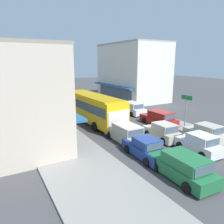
{
  "coord_description": "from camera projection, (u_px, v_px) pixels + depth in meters",
  "views": [
    {
      "loc": [
        -11.54,
        -16.98,
        6.93
      ],
      "look_at": [
        0.45,
        4.31,
        1.2
      ],
      "focal_mm": 35.0,
      "sensor_mm": 36.0,
      "label": 1
    }
  ],
  "objects": [
    {
      "name": "ground_plane",
      "position": [
        129.0,
        133.0,
        21.5
      ],
      "size": [
        140.0,
        140.0,
        0.0
      ],
      "primitive_type": "plane",
      "color": "#3F3F42"
    },
    {
      "name": "lane_centre_line",
      "position": [
        110.0,
        123.0,
        24.89
      ],
      "size": [
        0.2,
        28.0,
        0.01
      ],
      "primitive_type": "cube",
      "color": "silver",
      "rests_on": "ground"
    },
    {
      "name": "sidewalk_left",
      "position": [
        45.0,
        127.0,
        23.33
      ],
      "size": [
        5.2,
        44.0,
        0.14
      ],
      "primitive_type": "cube",
      "color": "gray",
      "rests_on": "ground"
    },
    {
      "name": "kerb_right",
      "position": [
        143.0,
        113.0,
        29.54
      ],
      "size": [
        2.8,
        44.0,
        0.12
      ],
      "primitive_type": "cube",
      "color": "gray",
      "rests_on": "ground"
    },
    {
      "name": "shopfront_corner_near",
      "position": [
        11.0,
        99.0,
        16.68
      ],
      "size": [
        8.32,
        8.55,
        8.18
      ],
      "color": "beige",
      "rests_on": "ground"
    },
    {
      "name": "shopfront_mid_block",
      "position": [
        4.0,
        91.0,
        24.23
      ],
      "size": [
        8.37,
        8.72,
        7.41
      ],
      "color": "gray",
      "rests_on": "ground"
    },
    {
      "name": "building_right_far",
      "position": [
        132.0,
        72.0,
        39.84
      ],
      "size": [
        8.48,
        13.59,
        10.03
      ],
      "color": "silver",
      "rests_on": "ground"
    },
    {
      "name": "city_bus",
      "position": [
        93.0,
        107.0,
        24.73
      ],
      "size": [
        3.04,
        10.94,
        3.23
      ],
      "color": "yellow",
      "rests_on": "ground"
    },
    {
      "name": "hatchback_queue_gap_filler",
      "position": [
        199.0,
        144.0,
        16.75
      ],
      "size": [
        1.94,
        3.77,
        1.54
      ],
      "color": "silver",
      "rests_on": "ground"
    },
    {
      "name": "hatchback_behind_bus_near",
      "position": [
        163.0,
        132.0,
        19.61
      ],
      "size": [
        1.95,
        3.77,
        1.54
      ],
      "color": "#B7B29E",
      "rests_on": "ground"
    },
    {
      "name": "sedan_behind_bus_mid",
      "position": [
        146.0,
        149.0,
        16.0
      ],
      "size": [
        2.02,
        4.26,
        1.47
      ],
      "color": "navy",
      "rests_on": "ground"
    },
    {
      "name": "wagon_adjacent_lane_trail",
      "position": [
        126.0,
        133.0,
        19.07
      ],
      "size": [
        1.94,
        4.5,
        1.58
      ],
      "color": "#B7B29E",
      "rests_on": "ground"
    },
    {
      "name": "wagon_adjacent_lane_lead",
      "position": [
        182.0,
        167.0,
        13.05
      ],
      "size": [
        2.06,
        4.56,
        1.58
      ],
      "color": "#1E6638",
      "rests_on": "ground"
    },
    {
      "name": "parked_hatchback_kerb_front",
      "position": [
        206.0,
        133.0,
        19.26
      ],
      "size": [
        1.82,
        3.7,
        1.54
      ],
      "color": "#B7B29E",
      "rests_on": "ground"
    },
    {
      "name": "parked_wagon_kerb_second",
      "position": [
        159.0,
        118.0,
        24.05
      ],
      "size": [
        2.03,
        4.55,
        1.58
      ],
      "color": "maroon",
      "rests_on": "ground"
    },
    {
      "name": "parked_wagon_kerb_third",
      "position": [
        132.0,
        108.0,
        29.24
      ],
      "size": [
        2.01,
        4.54,
        1.58
      ],
      "color": "silver",
      "rests_on": "ground"
    },
    {
      "name": "traffic_light_downstreet",
      "position": [
        43.0,
        87.0,
        35.07
      ],
      "size": [
        0.32,
        0.24,
        4.2
      ],
      "color": "gray",
      "rests_on": "ground"
    },
    {
      "name": "directional_road_sign",
      "position": [
        186.0,
        103.0,
        22.38
      ],
      "size": [
        0.1,
        1.4,
        3.6
      ],
      "color": "gray",
      "rests_on": "ground"
    },
    {
      "name": "pedestrian_with_handbag_near",
      "position": [
        68.0,
        117.0,
        23.5
      ],
      "size": [
        0.65,
        0.25,
        1.63
      ],
      "color": "#232838",
      "rests_on": "sidewalk_left"
    },
    {
      "name": "pedestrian_browsing_midblock",
      "position": [
        54.0,
        112.0,
        25.85
      ],
      "size": [
        0.27,
        0.56,
        1.63
      ],
      "color": "#333338",
      "rests_on": "sidewalk_left"
    }
  ]
}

